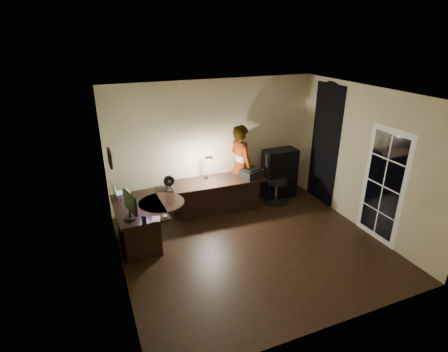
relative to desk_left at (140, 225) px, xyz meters
name	(u,v)px	position (x,y,z in m)	size (l,w,h in m)	color
floor	(254,247)	(1.83, -0.89, -0.39)	(4.50, 4.00, 0.01)	black
ceiling	(260,95)	(1.83, -0.89, 2.32)	(4.50, 4.00, 0.01)	silver
wall_back	(214,144)	(1.83, 1.12, 0.97)	(4.50, 0.01, 2.70)	#BDAE89
wall_front	(336,241)	(1.83, -2.89, 0.97)	(4.50, 0.01, 2.70)	#BDAE89
wall_left	(115,202)	(-0.42, -0.89, 0.97)	(0.01, 4.00, 2.70)	#BDAE89
wall_right	(364,160)	(4.08, -0.89, 0.97)	(0.01, 4.00, 2.70)	#BDAE89
green_wall_overlay	(116,202)	(-0.41, -0.89, 0.97)	(0.00, 4.00, 2.70)	#506328
arched_doorway	(325,145)	(4.07, 0.26, 0.92)	(0.01, 0.90, 2.60)	black
french_door	(383,186)	(4.07, -1.44, 0.67)	(0.02, 0.92, 2.10)	white
framed_picture	(110,158)	(-0.39, -0.44, 1.47)	(0.04, 0.30, 0.25)	black
desk_left	(140,225)	(0.00, 0.00, 0.00)	(0.81, 1.32, 0.76)	black
desk_right	(217,196)	(1.71, 0.61, -0.02)	(1.94, 0.68, 0.73)	black
cabinet	(279,173)	(3.29, 0.77, 0.19)	(0.76, 0.38, 1.14)	black
laptop_stand	(122,195)	(-0.21, 0.45, 0.43)	(0.22, 0.19, 0.09)	silver
laptop	(122,188)	(-0.21, 0.45, 0.58)	(0.29, 0.27, 0.20)	silver
monitor	(130,210)	(-0.19, -0.39, 0.55)	(0.10, 0.48, 0.32)	black
mouse	(165,216)	(0.34, -0.56, 0.40)	(0.06, 0.09, 0.04)	silver
phone	(136,205)	(-0.04, 0.04, 0.39)	(0.07, 0.13, 0.01)	black
pen	(168,203)	(0.51, -0.10, 0.39)	(0.01, 0.15, 0.01)	black
speaker	(144,220)	(-0.02, -0.70, 0.48)	(0.07, 0.07, 0.18)	black
notepad	(156,219)	(0.18, -0.58, 0.39)	(0.13, 0.19, 0.01)	silver
desk_fan	(169,183)	(0.67, 0.50, 0.49)	(0.21, 0.11, 0.32)	black
headphones	(250,177)	(2.36, 0.42, 0.38)	(0.19, 0.08, 0.09)	#0F309D
printer	(251,173)	(2.44, 0.51, 0.43)	(0.43, 0.33, 0.19)	black
desk_lamp	(206,166)	(1.53, 0.78, 0.62)	(0.14, 0.26, 0.58)	black
office_chair	(276,181)	(3.09, 0.53, 0.12)	(0.57, 0.57, 1.01)	black
person	(241,165)	(2.34, 0.82, 0.51)	(0.64, 0.42, 1.78)	#D8A88C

